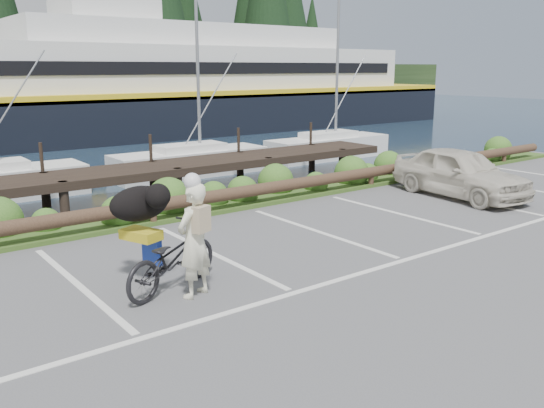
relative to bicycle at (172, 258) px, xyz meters
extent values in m
plane|color=#4F4F51|center=(1.46, -0.89, -0.52)|extent=(72.00, 72.00, 0.00)
cube|color=#3D5B21|center=(1.46, 4.41, -0.47)|extent=(34.00, 1.60, 0.10)
imported|color=black|center=(0.00, 0.00, 0.00)|extent=(2.11, 1.37, 1.05)
imported|color=#EDEAC8|center=(0.17, -0.43, 0.37)|extent=(0.76, 0.63, 1.79)
ellipsoid|color=black|center=(-0.23, 0.60, 0.81)|extent=(0.81, 1.10, 0.57)
imported|color=beige|center=(9.44, 1.38, 0.15)|extent=(2.00, 4.10, 1.35)
camera|label=1|loc=(-3.93, -7.82, 2.93)|focal=38.00mm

